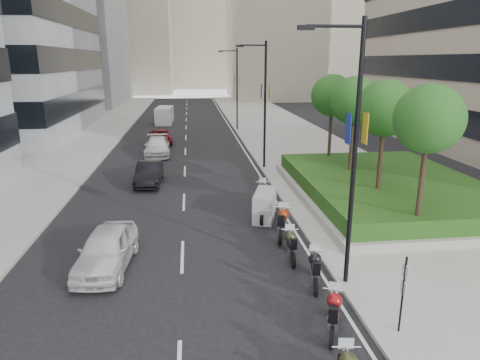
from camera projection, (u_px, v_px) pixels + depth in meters
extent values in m
plane|color=black|center=(228.00, 308.00, 13.80)|extent=(160.00, 160.00, 0.00)
cube|color=#9E9B93|center=(289.00, 138.00, 43.47)|extent=(10.00, 100.00, 0.15)
cube|color=#9E9B93|center=(76.00, 143.00, 41.12)|extent=(8.00, 100.00, 0.15)
cube|color=silver|center=(238.00, 140.00, 42.90)|extent=(0.12, 100.00, 0.01)
cube|color=silver|center=(186.00, 141.00, 42.31)|extent=(0.12, 100.00, 0.01)
cube|color=gray|center=(53.00, 17.00, 73.99)|extent=(22.00, 26.00, 30.00)
cube|color=#B7AD93|center=(299.00, 8.00, 87.90)|extent=(28.00, 24.00, 36.00)
cube|color=#B7AD93|center=(116.00, 20.00, 102.81)|extent=(26.00, 24.00, 34.00)
cube|color=#B7AD93|center=(197.00, 20.00, 123.64)|extent=(30.00, 24.00, 38.00)
cube|color=#A3A098|center=(386.00, 194.00, 24.39)|extent=(10.00, 14.00, 0.40)
cube|color=#154413|center=(387.00, 184.00, 24.22)|extent=(9.40, 13.40, 0.80)
cylinder|color=#332319|center=(421.00, 188.00, 17.89)|extent=(0.22, 0.22, 4.00)
sphere|color=#234616|center=(429.00, 119.00, 17.10)|extent=(2.80, 2.80, 2.80)
cylinder|color=#332319|center=(380.00, 166.00, 21.71)|extent=(0.22, 0.22, 4.00)
sphere|color=#234616|center=(385.00, 108.00, 20.93)|extent=(2.80, 2.80, 2.80)
cylinder|color=#332319|center=(351.00, 150.00, 25.54)|extent=(0.22, 0.22, 4.00)
sphere|color=#234616|center=(354.00, 101.00, 24.75)|extent=(2.80, 2.80, 2.80)
cylinder|color=#332319|center=(330.00, 138.00, 29.36)|extent=(0.22, 0.22, 4.00)
sphere|color=#234616|center=(332.00, 95.00, 28.58)|extent=(2.80, 2.80, 2.80)
cylinder|color=black|center=(354.00, 162.00, 14.02)|extent=(0.16, 0.16, 9.00)
cylinder|color=black|center=(335.00, 26.00, 12.78)|extent=(1.80, 0.10, 0.10)
cube|color=black|center=(306.00, 28.00, 12.70)|extent=(0.50, 0.22, 0.14)
cube|color=gold|center=(365.00, 128.00, 13.75)|extent=(0.02, 0.45, 1.00)
cube|color=navy|center=(348.00, 129.00, 13.69)|extent=(0.02, 0.45, 1.00)
cylinder|color=black|center=(265.00, 107.00, 30.27)|extent=(0.16, 0.16, 9.00)
cylinder|color=black|center=(253.00, 45.00, 29.04)|extent=(1.80, 0.10, 0.10)
cube|color=black|center=(240.00, 46.00, 28.95)|extent=(0.50, 0.22, 0.14)
cube|color=gold|center=(269.00, 91.00, 30.01)|extent=(0.02, 0.45, 1.00)
cube|color=navy|center=(261.00, 92.00, 29.95)|extent=(0.02, 0.45, 1.00)
cylinder|color=black|center=(237.00, 90.00, 47.49)|extent=(0.16, 0.16, 9.00)
cylinder|color=black|center=(229.00, 51.00, 46.25)|extent=(1.80, 0.10, 0.10)
cube|color=black|center=(220.00, 51.00, 46.16)|extent=(0.50, 0.22, 0.14)
cube|color=gold|center=(240.00, 80.00, 47.22)|extent=(0.02, 0.45, 1.00)
cube|color=navy|center=(235.00, 80.00, 47.16)|extent=(0.02, 0.45, 1.00)
cylinder|color=black|center=(402.00, 297.00, 12.08)|extent=(0.06, 0.06, 2.50)
cube|color=silver|center=(405.00, 272.00, 11.87)|extent=(0.02, 0.32, 0.42)
cube|color=silver|center=(403.00, 288.00, 12.00)|extent=(0.02, 0.32, 0.42)
cylinder|color=silver|center=(346.00, 347.00, 10.34)|extent=(0.70, 0.13, 0.05)
cylinder|color=black|center=(332.00, 338.00, 11.82)|extent=(0.33, 0.61, 0.61)
cylinder|color=black|center=(334.00, 307.00, 13.28)|extent=(0.33, 0.61, 0.61)
cube|color=silver|center=(333.00, 318.00, 12.46)|extent=(0.58, 0.88, 0.41)
sphere|color=maroon|center=(334.00, 301.00, 12.66)|extent=(0.47, 0.47, 0.47)
cube|color=black|center=(333.00, 314.00, 12.10)|extent=(0.52, 0.79, 0.16)
cylinder|color=silver|center=(335.00, 290.00, 12.85)|extent=(0.69, 0.31, 0.05)
cylinder|color=black|center=(316.00, 287.00, 14.47)|extent=(0.25, 0.61, 0.60)
cylinder|color=black|center=(314.00, 266.00, 15.96)|extent=(0.25, 0.61, 0.60)
cube|color=silver|center=(315.00, 273.00, 15.12)|extent=(0.47, 0.87, 0.41)
sphere|color=black|center=(315.00, 259.00, 15.33)|extent=(0.47, 0.47, 0.47)
cube|color=black|center=(316.00, 269.00, 14.76)|extent=(0.43, 0.77, 0.16)
cylinder|color=silver|center=(315.00, 250.00, 15.52)|extent=(0.71, 0.21, 0.05)
cylinder|color=black|center=(293.00, 260.00, 16.43)|extent=(0.18, 0.61, 0.60)
cylinder|color=black|center=(289.00, 244.00, 17.91)|extent=(0.18, 0.61, 0.60)
cube|color=silver|center=(291.00, 248.00, 17.08)|extent=(0.37, 0.84, 0.40)
sphere|color=#2F301A|center=(291.00, 237.00, 17.29)|extent=(0.46, 0.46, 0.46)
cube|color=black|center=(292.00, 244.00, 16.72)|extent=(0.34, 0.75, 0.15)
cylinder|color=silver|center=(290.00, 229.00, 17.48)|extent=(0.71, 0.12, 0.05)
cylinder|color=black|center=(280.00, 237.00, 18.45)|extent=(0.33, 0.70, 0.69)
cylinder|color=black|center=(284.00, 223.00, 20.13)|extent=(0.33, 0.70, 0.69)
cube|color=silver|center=(282.00, 226.00, 19.19)|extent=(0.59, 1.00, 0.46)
sphere|color=maroon|center=(283.00, 215.00, 19.42)|extent=(0.53, 0.53, 0.53)
cube|color=black|center=(282.00, 221.00, 18.78)|extent=(0.54, 0.88, 0.18)
cylinder|color=silver|center=(284.00, 207.00, 19.64)|extent=(0.80, 0.29, 0.06)
cylinder|color=black|center=(262.00, 218.00, 20.65)|extent=(0.33, 0.70, 0.69)
cylinder|color=black|center=(267.00, 206.00, 22.34)|extent=(0.33, 0.70, 0.69)
cube|color=gray|center=(265.00, 205.00, 21.39)|extent=(1.58, 2.51, 1.39)
cylinder|color=black|center=(264.00, 203.00, 22.92)|extent=(0.19, 0.65, 0.64)
cylinder|color=black|center=(262.00, 194.00, 24.50)|extent=(0.19, 0.65, 0.64)
cube|color=silver|center=(263.00, 196.00, 23.62)|extent=(0.39, 0.90, 0.43)
sphere|color=#32331C|center=(263.00, 187.00, 23.84)|extent=(0.49, 0.49, 0.49)
cube|color=black|center=(264.00, 192.00, 23.23)|extent=(0.36, 0.80, 0.16)
cylinder|color=silver|center=(263.00, 182.00, 24.04)|extent=(0.76, 0.13, 0.05)
imported|color=silver|center=(106.00, 249.00, 16.30)|extent=(2.17, 4.63, 1.53)
imported|color=black|center=(149.00, 173.00, 27.49)|extent=(1.62, 4.34, 1.42)
imported|color=silver|center=(157.00, 146.00, 35.88)|extent=(2.28, 5.14, 1.47)
imported|color=maroon|center=(160.00, 137.00, 40.94)|extent=(2.50, 4.82, 1.30)
cube|color=white|center=(164.00, 115.00, 53.92)|extent=(2.18, 4.96, 2.03)
cube|color=white|center=(164.00, 121.00, 52.29)|extent=(1.92, 1.29, 1.06)
cylinder|color=black|center=(158.00, 123.00, 52.35)|extent=(0.24, 0.68, 0.68)
cylinder|color=black|center=(170.00, 122.00, 52.52)|extent=(0.24, 0.68, 0.68)
cylinder|color=black|center=(159.00, 119.00, 55.49)|extent=(0.24, 0.68, 0.68)
cylinder|color=black|center=(171.00, 119.00, 55.67)|extent=(0.24, 0.68, 0.68)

